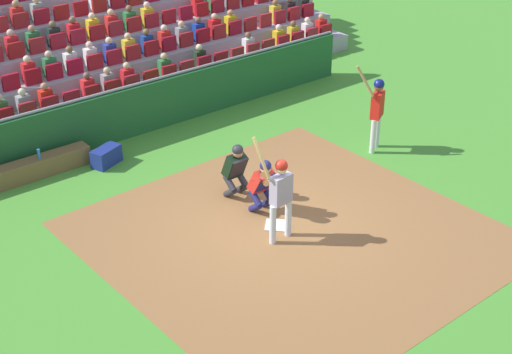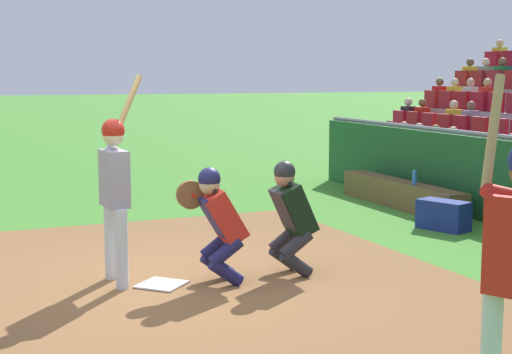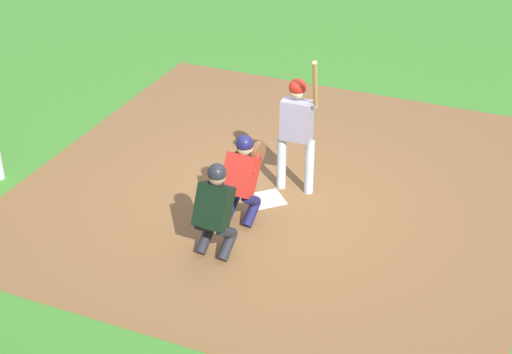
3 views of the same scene
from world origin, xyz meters
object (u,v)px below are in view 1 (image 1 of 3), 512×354
Objects in this scene: home_plate_umpire at (236,168)px; water_bottle_on_bench at (39,154)px; batter_at_plate at (280,191)px; equipment_duffel_bag at (106,156)px; dugout_bench at (22,172)px; home_plate_marker at (276,225)px; on_deck_batter at (377,106)px; catcher_crouching at (263,183)px.

home_plate_umpire is 5.67× the size of water_bottle_on_bench.
batter_at_plate is at bearing 79.43° from home_plate_umpire.
dugout_bench is at bearing -35.05° from equipment_duffel_bag.
batter_at_plate is at bearing 81.87° from equipment_duffel_bag.
home_plate_marker is 4.36m from on_deck_batter.
home_plate_marker is at bearing 86.67° from home_plate_umpire.
catcher_crouching is 5.25m from water_bottle_on_bench.
equipment_duffel_bag is at bearing -77.40° from batter_at_plate.
on_deck_batter reaches higher than batter_at_plate.
dugout_bench reaches higher than equipment_duffel_bag.
dugout_bench is at bearing -52.91° from catcher_crouching.
catcher_crouching is at bearing 8.64° from on_deck_batter.
equipment_duffel_bag is 6.42m from on_deck_batter.
on_deck_batter reaches higher than water_bottle_on_bench.
home_plate_marker is 0.14× the size of dugout_bench.
home_plate_umpire is at bearing -88.13° from catcher_crouching.
equipment_duffel_bag is (1.48, -3.93, -0.49)m from catcher_crouching.
equipment_duffel_bag is (1.36, -4.51, 0.19)m from home_plate_marker.
home_plate_marker is 5.93m from dugout_bench.
home_plate_marker is at bearing -122.34° from batter_at_plate.
catcher_crouching is 0.98× the size of home_plate_umpire.
on_deck_batter reaches higher than home_plate_umpire.
home_plate_umpire is 1.79× the size of equipment_duffel_bag.
catcher_crouching reaches higher than water_bottle_on_bench.
home_plate_umpire is 0.40× the size of dugout_bench.
dugout_bench is 1.91m from equipment_duffel_bag.
home_plate_marker is at bearing 79.06° from catcher_crouching.
water_bottle_on_bench is at bearing -64.85° from batter_at_plate.
water_bottle_on_bench reaches higher than home_plate_marker.
catcher_crouching is 4.00m from on_deck_batter.
equipment_duffel_bag is at bearing -69.42° from catcher_crouching.
on_deck_batter is (-3.93, -0.60, 0.43)m from catcher_crouching.
catcher_crouching is 1.75× the size of equipment_duffel_bag.
on_deck_batter reaches higher than dugout_bench.
home_plate_umpire is at bearing 133.00° from dugout_bench.
batter_at_plate is at bearing 57.66° from home_plate_marker.
dugout_bench is at bearing -57.15° from home_plate_marker.
catcher_crouching is at bearing -110.65° from batter_at_plate.
home_plate_marker is at bearing 119.33° from water_bottle_on_bench.
catcher_crouching is at bearing 91.87° from home_plate_umpire.
batter_at_plate is 5.95m from water_bottle_on_bench.
dugout_bench reaches higher than home_plate_marker.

